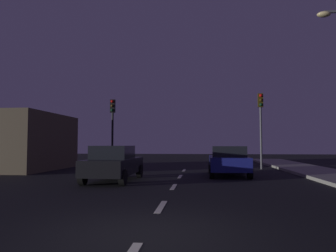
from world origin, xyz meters
name	(u,v)px	position (x,y,z in m)	size (l,w,h in m)	color
ground_plane	(175,185)	(0.00, 7.00, 0.00)	(80.00, 80.00, 0.00)	black
lane_stripe_second	(161,206)	(0.00, 2.60, 0.00)	(0.16, 1.60, 0.01)	silver
lane_stripe_third	(174,187)	(0.00, 6.40, 0.00)	(0.16, 1.60, 0.01)	silver
lane_stripe_fourth	(180,176)	(0.00, 10.20, 0.00)	(0.16, 1.60, 0.01)	silver
lane_stripe_fifth	(184,170)	(0.00, 14.00, 0.00)	(0.16, 1.60, 0.01)	silver
traffic_signal_left	(113,120)	(-4.96, 15.34, 3.29)	(0.32, 0.38, 4.68)	black
traffic_signal_right	(261,116)	(4.95, 15.34, 3.46)	(0.32, 0.38, 4.93)	#4C4C51
car_stopped_ahead	(228,161)	(2.44, 10.88, 0.77)	(2.02, 4.09, 1.51)	navy
car_adjacent_lane	(114,163)	(-2.76, 7.92, 0.78)	(1.91, 4.17, 1.55)	black
storefront_left	(20,142)	(-10.44, 13.42, 1.77)	(4.88, 6.77, 3.54)	brown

